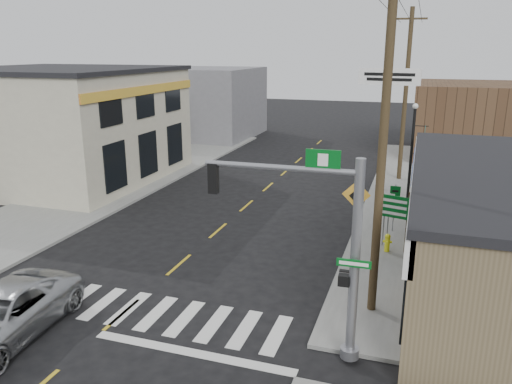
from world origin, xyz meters
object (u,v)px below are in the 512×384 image
(dance_center_sign, at_px, (388,96))
(bare_tree, at_px, (441,183))
(suv, at_px, (0,315))
(lamp_post, at_px, (413,149))
(traffic_signal_pole, at_px, (330,238))
(fire_hydrant, at_px, (387,242))
(utility_pole_near, at_px, (382,150))
(utility_pole_far, at_px, (406,94))
(guide_sign, at_px, (393,212))

(dance_center_sign, bearing_deg, bare_tree, -70.08)
(suv, xyz_separation_m, dance_center_sign, (9.17, 19.38, 4.82))
(dance_center_sign, bearing_deg, suv, -108.90)
(suv, height_order, lamp_post, lamp_post)
(traffic_signal_pole, bearing_deg, fire_hydrant, 80.51)
(dance_center_sign, bearing_deg, fire_hydrant, -77.65)
(utility_pole_near, distance_m, utility_pole_far, 17.49)
(suv, distance_m, guide_sign, 14.32)
(suv, distance_m, traffic_signal_pole, 9.68)
(dance_center_sign, bearing_deg, lamp_post, -58.01)
(suv, height_order, utility_pole_near, utility_pole_near)
(utility_pole_far, bearing_deg, bare_tree, -89.83)
(traffic_signal_pole, relative_size, dance_center_sign, 0.77)
(utility_pole_far, bearing_deg, guide_sign, -96.09)
(traffic_signal_pole, bearing_deg, suv, -168.95)
(utility_pole_far, bearing_deg, traffic_signal_pole, -99.93)
(traffic_signal_pole, relative_size, guide_sign, 2.21)
(fire_hydrant, bearing_deg, lamp_post, 84.17)
(traffic_signal_pole, distance_m, fire_hydrant, 8.43)
(utility_pole_near, bearing_deg, suv, -149.89)
(lamp_post, bearing_deg, fire_hydrant, -103.49)
(traffic_signal_pole, xyz_separation_m, utility_pole_far, (0.97, 20.32, 1.96))
(guide_sign, bearing_deg, dance_center_sign, 111.19)
(traffic_signal_pole, bearing_deg, utility_pole_near, 69.65)
(guide_sign, distance_m, bare_tree, 2.99)
(fire_hydrant, relative_size, lamp_post, 0.14)
(traffic_signal_pole, xyz_separation_m, bare_tree, (2.81, 6.12, 0.10))
(bare_tree, bearing_deg, lamp_post, 97.82)
(lamp_post, bearing_deg, suv, -131.66)
(guide_sign, bearing_deg, bare_tree, -33.49)
(suv, relative_size, traffic_signal_pole, 0.95)
(fire_hydrant, height_order, utility_pole_near, utility_pole_near)
(fire_hydrant, distance_m, bare_tree, 3.88)
(bare_tree, distance_m, utility_pole_near, 4.13)
(utility_pole_near, bearing_deg, utility_pole_far, 94.32)
(lamp_post, distance_m, utility_pole_near, 11.35)
(guide_sign, relative_size, fire_hydrant, 3.38)
(bare_tree, bearing_deg, utility_pole_near, -119.20)
(traffic_signal_pole, xyz_separation_m, utility_pole_near, (0.97, 2.83, 1.79))
(lamp_post, distance_m, bare_tree, 7.94)
(lamp_post, xyz_separation_m, utility_pole_near, (-0.76, -11.15, 2.00))
(traffic_signal_pole, height_order, guide_sign, traffic_signal_pole)
(suv, distance_m, utility_pole_far, 24.94)
(lamp_post, bearing_deg, guide_sign, -102.54)
(lamp_post, height_order, bare_tree, lamp_post)
(fire_hydrant, xyz_separation_m, utility_pole_near, (-0.13, -4.99, 4.74))
(suv, relative_size, bare_tree, 1.21)
(lamp_post, height_order, dance_center_sign, dance_center_sign)
(fire_hydrant, bearing_deg, guide_sign, 36.84)
(lamp_post, relative_size, dance_center_sign, 0.74)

